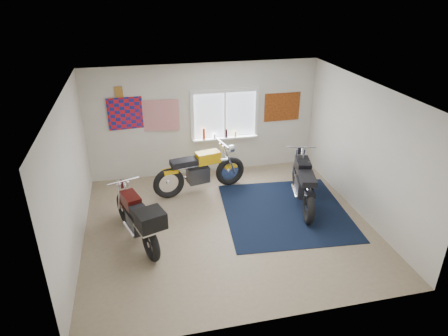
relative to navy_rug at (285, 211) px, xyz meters
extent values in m
plane|color=#9E896B|center=(-1.29, -0.22, -0.01)|extent=(5.50, 5.50, 0.00)
plane|color=white|center=(-1.29, -0.22, 2.69)|extent=(5.50, 5.50, 0.00)
plane|color=silver|center=(-1.29, 2.28, 1.34)|extent=(5.50, 0.00, 5.50)
plane|color=silver|center=(-1.29, -2.72, 1.34)|extent=(5.50, 0.00, 5.50)
plane|color=silver|center=(-4.04, -0.22, 1.34)|extent=(0.00, 5.00, 5.00)
plane|color=silver|center=(1.46, -0.22, 1.34)|extent=(0.00, 5.00, 5.00)
cube|color=black|center=(0.00, 0.00, 0.00)|extent=(2.71, 2.80, 0.01)
cube|color=white|center=(-0.79, 2.26, 1.44)|extent=(1.50, 0.02, 1.10)
cube|color=white|center=(-0.79, 2.25, 2.03)|extent=(1.66, 0.06, 0.08)
cube|color=white|center=(-0.79, 2.25, 0.85)|extent=(1.66, 0.06, 0.08)
cube|color=white|center=(-1.58, 2.25, 1.44)|extent=(0.08, 0.06, 1.10)
cube|color=white|center=(0.00, 2.25, 1.44)|extent=(0.08, 0.06, 1.10)
cube|color=white|center=(-0.79, 2.25, 1.44)|extent=(0.04, 0.06, 1.10)
cube|color=white|center=(-0.79, 2.19, 0.87)|extent=(1.60, 0.16, 0.04)
cylinder|color=#933515|center=(-1.32, 2.18, 1.03)|extent=(0.07, 0.07, 0.28)
cylinder|color=white|center=(-1.06, 2.18, 0.95)|extent=(0.06, 0.06, 0.12)
cylinder|color=black|center=(-0.77, 2.18, 1.00)|extent=(0.06, 0.06, 0.22)
cylinder|color=gold|center=(-0.54, 2.18, 0.96)|extent=(0.05, 0.05, 0.14)
plane|color=red|center=(-2.99, 2.26, 1.64)|extent=(1.00, 0.07, 1.00)
plane|color=red|center=(-2.34, 2.24, 1.54)|extent=(0.90, 0.09, 0.90)
cube|color=#A26E2E|center=(-3.19, 2.26, 2.14)|extent=(0.18, 0.02, 0.24)
cube|color=#A54C14|center=(0.66, 2.26, 1.54)|extent=(0.90, 0.03, 0.70)
torus|color=black|center=(-0.85, 1.43, 0.34)|extent=(0.72, 0.28, 0.71)
torus|color=black|center=(-2.30, 1.13, 0.34)|extent=(0.72, 0.28, 0.71)
cylinder|color=white|center=(-0.85, 1.43, 0.34)|extent=(0.14, 0.13, 0.12)
cylinder|color=white|center=(-2.30, 1.13, 0.34)|extent=(0.14, 0.13, 0.12)
cylinder|color=white|center=(-1.58, 1.28, 0.65)|extent=(1.33, 0.36, 0.10)
cube|color=#303033|center=(-1.63, 1.27, 0.42)|extent=(0.53, 0.39, 0.36)
cylinder|color=white|center=(-1.66, 1.44, 0.31)|extent=(0.59, 0.19, 0.07)
cube|color=#EBAC0C|center=(-1.39, 1.32, 0.80)|extent=(0.57, 0.38, 0.25)
cube|color=black|center=(-1.94, 1.20, 0.78)|extent=(0.63, 0.41, 0.13)
cube|color=#EBAC0C|center=(-2.25, 1.14, 0.63)|extent=(0.35, 0.23, 0.08)
cube|color=#EBAC0C|center=(-0.85, 1.43, 0.47)|extent=(0.32, 0.21, 0.05)
cylinder|color=white|center=(-1.04, 1.39, 1.08)|extent=(0.17, 0.65, 0.04)
cylinder|color=white|center=(-0.83, 1.43, 0.91)|extent=(0.14, 0.19, 0.17)
torus|color=black|center=(0.63, 0.98, 0.32)|extent=(0.29, 0.69, 0.67)
torus|color=black|center=(0.29, -0.48, 0.32)|extent=(0.29, 0.69, 0.67)
cylinder|color=white|center=(0.63, 0.98, 0.32)|extent=(0.13, 0.14, 0.12)
cylinder|color=white|center=(0.29, -0.48, 0.32)|extent=(0.13, 0.14, 0.12)
cylinder|color=white|center=(0.46, 0.25, 0.66)|extent=(0.41, 1.33, 0.10)
cube|color=#303033|center=(0.45, 0.20, 0.42)|extent=(0.40, 0.54, 0.36)
cylinder|color=white|center=(0.28, 0.24, 0.31)|extent=(0.21, 0.59, 0.07)
cube|color=black|center=(0.51, 0.44, 0.80)|extent=(0.39, 0.58, 0.26)
cube|color=black|center=(0.37, -0.11, 0.78)|extent=(0.43, 0.64, 0.13)
cube|color=black|center=(0.30, -0.42, 0.63)|extent=(0.24, 0.35, 0.09)
cube|color=black|center=(0.63, 0.98, 0.45)|extent=(0.21, 0.33, 0.05)
cylinder|color=white|center=(0.59, 0.79, 1.08)|extent=(0.65, 0.19, 0.04)
cylinder|color=white|center=(0.64, 1.00, 0.91)|extent=(0.19, 0.14, 0.17)
torus|color=black|center=(-3.26, 0.34, 0.31)|extent=(0.33, 0.64, 0.64)
torus|color=black|center=(-2.82, -0.96, 0.31)|extent=(0.33, 0.64, 0.64)
cylinder|color=white|center=(-3.26, 0.34, 0.31)|extent=(0.13, 0.13, 0.11)
cylinder|color=white|center=(-2.82, -0.96, 0.31)|extent=(0.13, 0.13, 0.11)
cylinder|color=white|center=(-3.04, -0.31, 0.60)|extent=(0.48, 1.20, 0.09)
cube|color=#303033|center=(-3.02, -0.35, 0.39)|extent=(0.40, 0.51, 0.33)
cylinder|color=white|center=(-3.17, -0.40, 0.29)|extent=(0.24, 0.53, 0.07)
cube|color=#380B09|center=(-3.10, -0.14, 0.74)|extent=(0.40, 0.55, 0.24)
cube|color=black|center=(-2.93, -0.63, 0.72)|extent=(0.43, 0.60, 0.12)
cube|color=#380B09|center=(-2.83, -0.91, 0.58)|extent=(0.24, 0.33, 0.08)
cube|color=#380B09|center=(-3.26, 0.34, 0.43)|extent=(0.22, 0.30, 0.05)
cylinder|color=white|center=(-3.20, 0.18, 0.99)|extent=(0.59, 0.23, 0.04)
cylinder|color=white|center=(-3.27, 0.36, 0.84)|extent=(0.18, 0.14, 0.16)
cube|color=black|center=(-2.78, -1.05, 0.86)|extent=(0.55, 0.53, 0.29)
camera|label=1|loc=(-2.82, -6.68, 4.44)|focal=32.00mm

